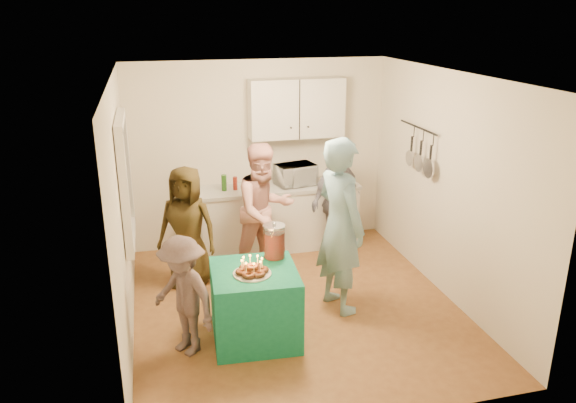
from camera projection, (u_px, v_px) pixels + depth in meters
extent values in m
plane|color=brown|center=(295.00, 306.00, 6.44)|extent=(4.00, 4.00, 0.00)
plane|color=white|center=(297.00, 75.00, 5.60)|extent=(4.00, 4.00, 0.00)
plane|color=silver|center=(259.00, 154.00, 7.85)|extent=(3.60, 3.60, 0.00)
plane|color=silver|center=(122.00, 213.00, 5.60)|extent=(4.00, 4.00, 0.00)
plane|color=silver|center=(447.00, 186.00, 6.44)|extent=(4.00, 4.00, 0.00)
cube|color=black|center=(124.00, 180.00, 5.80)|extent=(0.04, 1.00, 1.20)
cube|color=white|center=(278.00, 218.00, 7.91)|extent=(2.20, 0.58, 0.86)
cube|color=beige|center=(278.00, 188.00, 7.76)|extent=(2.24, 0.62, 0.05)
cube|color=white|center=(297.00, 108.00, 7.62)|extent=(1.30, 0.30, 0.80)
cube|color=black|center=(415.00, 147.00, 6.96)|extent=(0.12, 1.00, 0.60)
imported|color=white|center=(295.00, 175.00, 7.76)|extent=(0.59, 0.46, 0.29)
cube|color=#117551|center=(255.00, 305.00, 5.70)|extent=(0.90, 0.90, 0.76)
cylinder|color=#B6200E|center=(274.00, 242.00, 5.83)|extent=(0.22, 0.22, 0.34)
imported|color=#82ADBD|center=(340.00, 226.00, 6.12)|extent=(0.66, 0.83, 1.98)
imported|color=brown|center=(187.00, 227.00, 6.72)|extent=(0.87, 0.76, 1.50)
imported|color=#CE6F6B|center=(264.00, 211.00, 6.98)|extent=(0.99, 0.88, 1.71)
imported|color=black|center=(337.00, 200.00, 7.50)|extent=(1.01, 0.83, 1.61)
imported|color=#524243|center=(183.00, 296.00, 5.40)|extent=(0.84, 0.91, 1.23)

